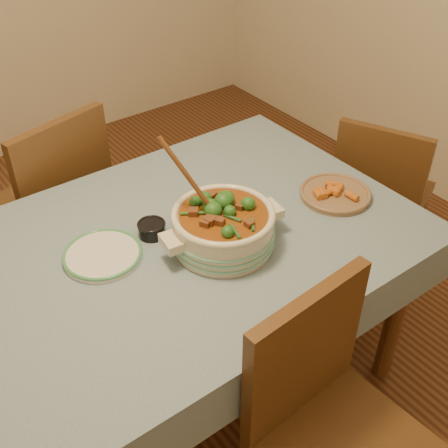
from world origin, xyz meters
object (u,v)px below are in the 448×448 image
(fried_plate, at_px, (335,193))
(chair_near, at_px, (328,418))
(dining_table, at_px, (168,267))
(chair_right, at_px, (380,192))
(white_plate, at_px, (103,255))
(chair_far, at_px, (55,200))
(stew_casserole, at_px, (223,225))
(condiment_bowl, at_px, (152,228))

(fried_plate, height_order, chair_near, chair_near)
(dining_table, bearing_deg, chair_right, 1.91)
(dining_table, height_order, white_plate, white_plate)
(fried_plate, distance_m, chair_right, 0.61)
(chair_near, relative_size, chair_right, 1.09)
(dining_table, xyz_separation_m, chair_far, (-0.09, 0.78, -0.13))
(stew_casserole, relative_size, chair_far, 0.44)
(chair_right, bearing_deg, chair_far, 35.41)
(white_plate, xyz_separation_m, chair_far, (0.10, 0.71, -0.23))
(white_plate, bearing_deg, fried_plate, -13.40)
(condiment_bowl, relative_size, chair_far, 0.10)
(condiment_bowl, relative_size, chair_right, 0.11)
(stew_casserole, relative_size, chair_near, 0.45)
(stew_casserole, height_order, white_plate, stew_casserole)
(stew_casserole, bearing_deg, chair_near, -95.03)
(dining_table, relative_size, fried_plate, 5.07)
(fried_plate, distance_m, chair_far, 1.19)
(fried_plate, bearing_deg, condiment_bowl, 162.49)
(fried_plate, height_order, chair_right, chair_right)
(white_plate, relative_size, chair_right, 0.34)
(chair_far, distance_m, chair_right, 1.44)
(white_plate, xyz_separation_m, condiment_bowl, (0.18, 0.01, 0.02))
(stew_casserole, distance_m, white_plate, 0.39)
(stew_casserole, bearing_deg, dining_table, 144.62)
(white_plate, distance_m, chair_far, 0.75)
(stew_casserole, bearing_deg, chair_far, 105.06)
(dining_table, relative_size, stew_casserole, 4.03)
(condiment_bowl, height_order, fried_plate, condiment_bowl)
(chair_near, distance_m, chair_right, 1.26)
(stew_casserole, relative_size, white_plate, 1.44)
(chair_far, bearing_deg, white_plate, 67.26)
(dining_table, height_order, fried_plate, fried_plate)
(fried_plate, height_order, chair_far, chair_far)
(white_plate, xyz_separation_m, fried_plate, (0.83, -0.20, 0.01))
(dining_table, bearing_deg, stew_casserole, -35.38)
(white_plate, height_order, chair_near, chair_near)
(stew_casserole, distance_m, fried_plate, 0.49)
(fried_plate, relative_size, chair_far, 0.35)
(fried_plate, bearing_deg, chair_near, -134.93)
(white_plate, height_order, chair_right, chair_right)
(stew_casserole, xyz_separation_m, chair_far, (-0.24, 0.88, -0.31))
(white_plate, distance_m, condiment_bowl, 0.18)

